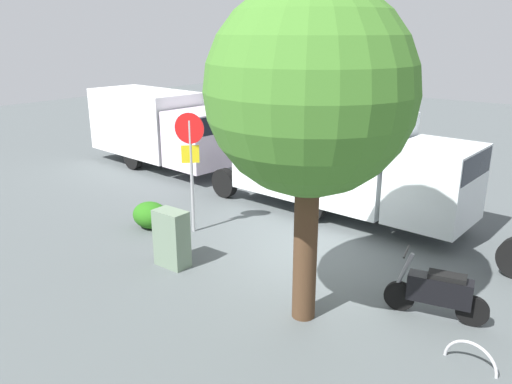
{
  "coord_description": "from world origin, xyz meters",
  "views": [
    {
      "loc": [
        -5.39,
        8.95,
        4.95
      ],
      "look_at": [
        1.37,
        0.41,
        1.46
      ],
      "focal_mm": 35.56,
      "sensor_mm": 36.0,
      "label": 1
    }
  ],
  "objects_px": {
    "box_truck_near": "(349,160)",
    "motorcycle": "(438,292)",
    "box_truck_far": "(161,126)",
    "bike_rack_hoop": "(470,366)",
    "street_tree": "(310,93)",
    "utility_cabinet": "(172,238)",
    "stop_sign": "(191,154)"
  },
  "relations": [
    {
      "from": "street_tree",
      "to": "stop_sign",
      "type": "bearing_deg",
      "value": -20.33
    },
    {
      "from": "stop_sign",
      "to": "street_tree",
      "type": "distance_m",
      "value": 5.14
    },
    {
      "from": "box_truck_near",
      "to": "stop_sign",
      "type": "bearing_deg",
      "value": -123.92
    },
    {
      "from": "stop_sign",
      "to": "box_truck_far",
      "type": "bearing_deg",
      "value": -35.3
    },
    {
      "from": "box_truck_far",
      "to": "motorcycle",
      "type": "xyz_separation_m",
      "value": [
        -11.86,
        4.11,
        -1.05
      ]
    },
    {
      "from": "motorcycle",
      "to": "bike_rack_hoop",
      "type": "bearing_deg",
      "value": 117.6
    },
    {
      "from": "box_truck_far",
      "to": "utility_cabinet",
      "type": "xyz_separation_m",
      "value": [
        -6.55,
        5.58,
        -0.93
      ]
    },
    {
      "from": "street_tree",
      "to": "utility_cabinet",
      "type": "height_order",
      "value": "street_tree"
    },
    {
      "from": "box_truck_far",
      "to": "street_tree",
      "type": "height_order",
      "value": "street_tree"
    },
    {
      "from": "motorcycle",
      "to": "street_tree",
      "type": "distance_m",
      "value": 4.22
    },
    {
      "from": "box_truck_near",
      "to": "bike_rack_hoop",
      "type": "height_order",
      "value": "box_truck_near"
    },
    {
      "from": "box_truck_far",
      "to": "bike_rack_hoop",
      "type": "relative_size",
      "value": 9.52
    },
    {
      "from": "box_truck_near",
      "to": "utility_cabinet",
      "type": "height_order",
      "value": "box_truck_near"
    },
    {
      "from": "box_truck_near",
      "to": "motorcycle",
      "type": "bearing_deg",
      "value": -41.79
    },
    {
      "from": "utility_cabinet",
      "to": "box_truck_near",
      "type": "bearing_deg",
      "value": -105.79
    },
    {
      "from": "motorcycle",
      "to": "bike_rack_hoop",
      "type": "relative_size",
      "value": 2.1
    },
    {
      "from": "box_truck_far",
      "to": "motorcycle",
      "type": "relative_size",
      "value": 4.54
    },
    {
      "from": "box_truck_far",
      "to": "street_tree",
      "type": "bearing_deg",
      "value": -24.83
    },
    {
      "from": "box_truck_near",
      "to": "utility_cabinet",
      "type": "relative_size",
      "value": 6.68
    },
    {
      "from": "box_truck_far",
      "to": "bike_rack_hoop",
      "type": "height_order",
      "value": "box_truck_far"
    },
    {
      "from": "stop_sign",
      "to": "box_truck_near",
      "type": "bearing_deg",
      "value": -125.91
    },
    {
      "from": "bike_rack_hoop",
      "to": "box_truck_near",
      "type": "bearing_deg",
      "value": -44.85
    },
    {
      "from": "box_truck_far",
      "to": "utility_cabinet",
      "type": "distance_m",
      "value": 8.66
    },
    {
      "from": "box_truck_near",
      "to": "utility_cabinet",
      "type": "distance_m",
      "value": 5.45
    },
    {
      "from": "box_truck_near",
      "to": "street_tree",
      "type": "relative_size",
      "value": 1.48
    },
    {
      "from": "box_truck_near",
      "to": "street_tree",
      "type": "xyz_separation_m",
      "value": [
        -1.94,
        5.12,
        2.39
      ]
    },
    {
      "from": "box_truck_near",
      "to": "stop_sign",
      "type": "relative_size",
      "value": 2.77
    },
    {
      "from": "box_truck_far",
      "to": "utility_cabinet",
      "type": "height_order",
      "value": "box_truck_far"
    },
    {
      "from": "street_tree",
      "to": "utility_cabinet",
      "type": "xyz_separation_m",
      "value": [
        3.4,
        0.04,
        -3.37
      ]
    },
    {
      "from": "motorcycle",
      "to": "street_tree",
      "type": "height_order",
      "value": "street_tree"
    },
    {
      "from": "bike_rack_hoop",
      "to": "motorcycle",
      "type": "bearing_deg",
      "value": -49.0
    },
    {
      "from": "stop_sign",
      "to": "street_tree",
      "type": "bearing_deg",
      "value": 159.67
    }
  ]
}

